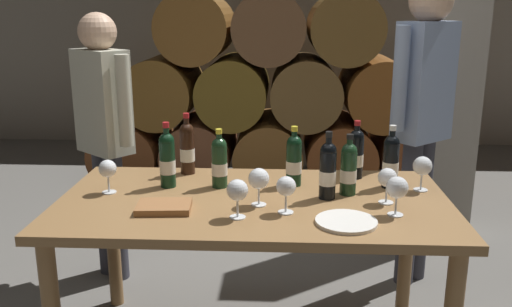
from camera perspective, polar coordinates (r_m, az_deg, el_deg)
name	(u,v)px	position (r m, az deg, el deg)	size (l,w,h in m)	color
cellar_back_wall	(273,21)	(6.45, 1.82, 13.59)	(10.00, 0.24, 2.80)	gray
barrel_stack	(269,100)	(4.92, 1.40, 5.55)	(3.12, 0.90, 1.69)	brown
stone_pillar	(457,47)	(4.03, 20.16, 10.35)	(0.32, 0.32, 2.60)	gray
dining_table	(254,218)	(2.43, -0.24, -6.74)	(1.70, 0.90, 0.76)	olive
wine_bottle_0	(294,160)	(2.54, 3.97, -0.66)	(0.07, 0.07, 0.28)	black
wine_bottle_1	(328,170)	(2.38, 7.48, -1.70)	(0.07, 0.07, 0.30)	black
wine_bottle_2	(187,148)	(2.74, -7.18, 0.60)	(0.07, 0.07, 0.31)	black
wine_bottle_3	(391,161)	(2.58, 13.85, -0.74)	(0.07, 0.07, 0.29)	black
wine_bottle_4	(356,153)	(2.69, 10.37, 0.04)	(0.07, 0.07, 0.28)	black
wine_bottle_5	(167,159)	(2.55, -9.21, -0.59)	(0.07, 0.07, 0.30)	black
wine_bottle_6	(349,168)	(2.45, 9.61, -1.53)	(0.07, 0.07, 0.27)	#19381E
wine_bottle_7	(219,162)	(2.52, -3.83, -0.87)	(0.07, 0.07, 0.27)	#19381E
wine_glass_0	(286,187)	(2.20, 3.15, -3.53)	(0.08, 0.08, 0.15)	white
wine_glass_1	(422,167)	(2.58, 16.94, -1.33)	(0.09, 0.09, 0.16)	white
wine_glass_2	(259,180)	(2.28, 0.30, -2.72)	(0.09, 0.09, 0.16)	white
wine_glass_3	(397,188)	(2.24, 14.48, -3.54)	(0.09, 0.09, 0.16)	white
wine_glass_4	(237,191)	(2.15, -1.95, -3.93)	(0.09, 0.09, 0.16)	white
wine_glass_5	(108,170)	(2.52, -15.19, -1.64)	(0.08, 0.08, 0.15)	white
wine_glass_6	(387,179)	(2.37, 13.52, -2.55)	(0.08, 0.08, 0.15)	white
tasting_notebook	(164,207)	(2.29, -9.56, -5.50)	(0.22, 0.16, 0.03)	#936038
serving_plate	(346,222)	(2.16, 9.37, -7.02)	(0.24, 0.24, 0.01)	white
sommelier_presenting	(423,106)	(3.14, 16.97, 4.77)	(0.40, 0.35, 1.72)	#383842
taster_seated_left	(104,125)	(3.20, -15.52, 2.84)	(0.40, 0.34, 1.54)	#383842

